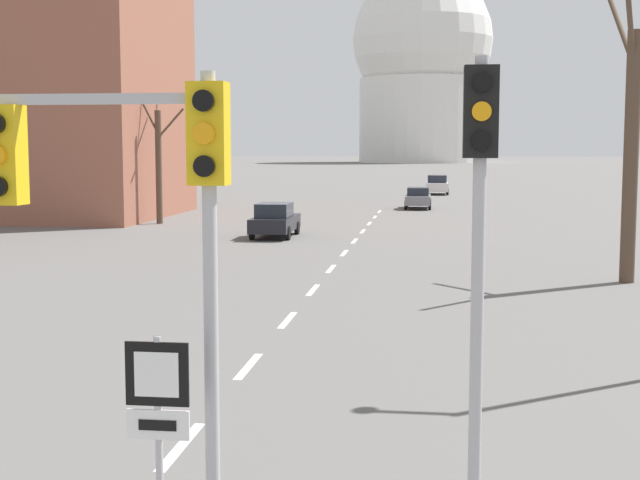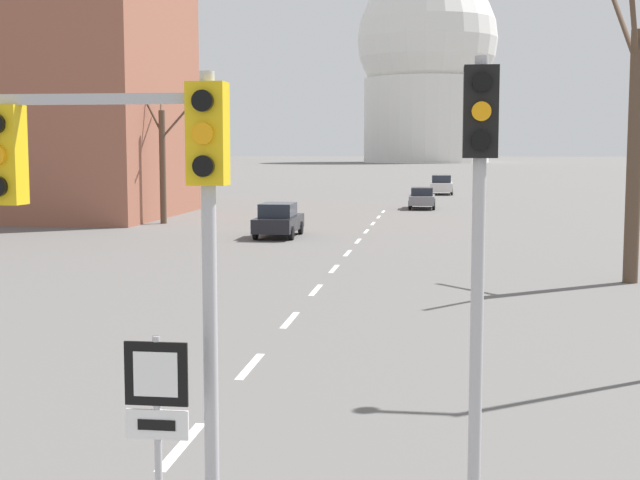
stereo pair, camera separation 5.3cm
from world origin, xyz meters
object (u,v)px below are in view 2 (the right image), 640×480
Objects in this scene: route_sign_post at (157,416)px; sedan_mid_centre at (422,198)px; sedan_near_left at (278,220)px; sedan_near_right at (441,185)px; traffic_signal_near_right at (479,202)px; traffic_signal_centre_tall at (135,194)px.

route_sign_post is 0.58× the size of sedan_mid_centre.
sedan_mid_centre is (6.15, 19.69, -0.05)m from sedan_near_left.
sedan_near_right is at bearing 87.69° from route_sign_post.
sedan_mid_centre is at bearing 91.69° from traffic_signal_near_right.
traffic_signal_centre_tall is 1.19× the size of sedan_mid_centre.
sedan_near_left is at bearing 97.79° from traffic_signal_centre_tall.
traffic_signal_near_right reaches higher than traffic_signal_centre_tall.
sedan_near_right is (3.13, 69.72, -2.80)m from traffic_signal_centre_tall.
traffic_signal_near_right is at bearing -89.87° from sedan_near_right.
route_sign_post reaches higher than sedan_mid_centre.
traffic_signal_centre_tall is at bearing -92.03° from sedan_mid_centre.
route_sign_post is 32.34m from sedan_near_left.
route_sign_post is 0.54× the size of sedan_near_right.
traffic_signal_centre_tall is 0.95× the size of traffic_signal_near_right.
traffic_signal_near_right is 3.96m from route_sign_post.
sedan_near_left is at bearing -101.07° from sedan_near_right.
traffic_signal_near_right is 1.16× the size of sedan_near_right.
route_sign_post is 0.55× the size of sedan_near_left.
traffic_signal_near_right is at bearing 30.46° from route_sign_post.
traffic_signal_near_right is 31.30m from sedan_near_left.
sedan_near_right is at bearing 90.13° from traffic_signal_near_right.
traffic_signal_centre_tall reaches higher than sedan_mid_centre.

